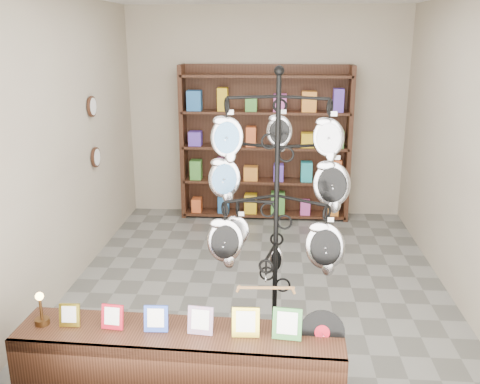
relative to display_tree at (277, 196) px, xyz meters
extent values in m
plane|color=slate|center=(-0.18, 1.22, -1.38)|extent=(5.00, 5.00, 0.00)
plane|color=#AEA48C|center=(-0.18, 3.72, 0.12)|extent=(4.00, 0.00, 4.00)
plane|color=#AEA48C|center=(-0.18, -1.28, 0.12)|extent=(4.00, 0.00, 4.00)
plane|color=#AEA48C|center=(-2.18, 1.22, 0.12)|extent=(0.00, 5.00, 5.00)
plane|color=#AEA48C|center=(1.82, 1.22, 0.12)|extent=(0.00, 5.00, 5.00)
cylinder|color=black|center=(0.00, 0.00, -1.36)|extent=(0.50, 0.50, 0.03)
cylinder|color=black|center=(0.00, 0.00, -0.22)|extent=(0.04, 0.04, 2.32)
sphere|color=black|center=(0.00, 0.00, 0.97)|extent=(0.08, 0.08, 0.08)
ellipsoid|color=silver|center=(0.01, 0.24, -0.65)|extent=(0.12, 0.04, 0.24)
cube|color=tan|center=(-0.07, -0.32, -0.64)|extent=(0.44, 0.04, 0.04)
cube|color=black|center=(-0.67, -0.72, -1.09)|extent=(2.35, 0.56, 0.57)
cube|color=yellow|center=(-1.47, -0.70, -0.72)|extent=(0.15, 0.06, 0.17)
cube|color=#A80D1D|center=(-1.15, -0.71, -0.71)|extent=(0.16, 0.06, 0.18)
cube|color=#263FA5|center=(-0.83, -0.72, -0.71)|extent=(0.17, 0.06, 0.19)
cube|color=#E54C33|center=(-0.51, -0.73, -0.70)|extent=(0.18, 0.07, 0.20)
cube|color=yellow|center=(-0.20, -0.74, -0.70)|extent=(0.19, 0.07, 0.21)
cube|color=#337233|center=(0.09, -0.75, -0.69)|extent=(0.20, 0.07, 0.22)
cylinder|color=black|center=(0.34, -0.71, -0.77)|extent=(0.32, 0.08, 0.31)
cylinder|color=#A80D1D|center=(0.34, -0.71, -0.77)|extent=(0.11, 0.03, 0.11)
cylinder|color=#482D14|center=(-1.68, -0.69, -0.78)|extent=(0.11, 0.11, 0.04)
cylinder|color=#482D14|center=(-1.68, -0.69, -0.69)|extent=(0.02, 0.02, 0.15)
sphere|color=#FFBF59|center=(-1.68, -0.69, -0.58)|extent=(0.06, 0.06, 0.06)
cube|color=black|center=(-0.18, 3.66, -0.28)|extent=(2.40, 0.04, 2.20)
cube|color=black|center=(-1.36, 3.50, -0.28)|extent=(0.06, 0.36, 2.20)
cube|color=black|center=(1.00, 3.50, -0.28)|extent=(0.06, 0.36, 2.20)
cube|color=black|center=(-0.18, 3.50, -1.33)|extent=(2.36, 0.36, 0.04)
cube|color=black|center=(-0.18, 3.50, -0.83)|extent=(2.36, 0.36, 0.03)
cube|color=black|center=(-0.18, 3.50, -0.33)|extent=(2.36, 0.36, 0.04)
cube|color=black|center=(-0.18, 3.50, 0.17)|extent=(2.36, 0.36, 0.04)
cube|color=black|center=(-0.18, 3.50, 0.67)|extent=(2.36, 0.36, 0.04)
cylinder|color=black|center=(-2.15, 2.02, 0.42)|extent=(0.03, 0.24, 0.24)
cylinder|color=black|center=(-2.15, 2.02, -0.18)|extent=(0.03, 0.24, 0.24)
camera|label=1|loc=(0.01, -4.03, 1.22)|focal=40.00mm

